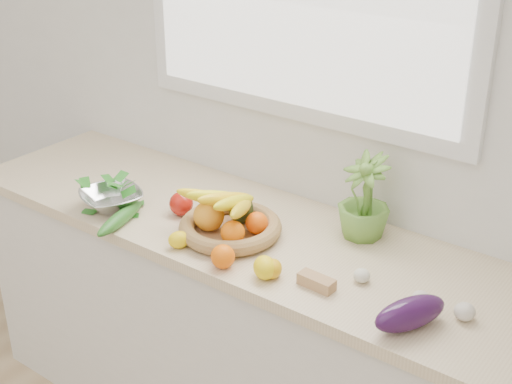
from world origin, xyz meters
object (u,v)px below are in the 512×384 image
Objects in this scene: eggplant at (410,313)px; fruit_basket at (229,221)px; apple at (181,204)px; potted_herb at (364,199)px; colander_with_spinach at (111,194)px; cucumber at (120,218)px.

fruit_basket is at bearing 171.18° from eggplant.
potted_herb is at bearing 23.23° from apple.
eggplant is 1.14m from colander_with_spinach.
colander_with_spinach is at bearing 150.29° from cucumber.
eggplant reaches higher than cucumber.
fruit_basket is 1.51× the size of colander_with_spinach.
colander_with_spinach is (-0.22, -0.12, 0.02)m from apple.
fruit_basket is (0.34, 0.17, 0.03)m from cucumber.
potted_herb reaches higher than eggplant.
fruit_basket is (0.22, -0.01, 0.01)m from apple.
cucumber is 0.63× the size of fruit_basket.
fruit_basket reaches higher than colander_with_spinach.
eggplant is at bearing -46.53° from potted_herb.
cucumber is at bearing -148.17° from potted_herb.
potted_herb is (0.69, 0.43, 0.11)m from cucumber.
fruit_basket reaches higher than apple.
eggplant is 1.03m from cucumber.
colander_with_spinach is (-0.80, -0.36, -0.08)m from potted_herb.
potted_herb is at bearing 133.47° from eggplant.
potted_herb is 0.73× the size of fruit_basket.
colander_with_spinach is at bearing 179.81° from eggplant.
fruit_basket is at bearing -3.17° from apple.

